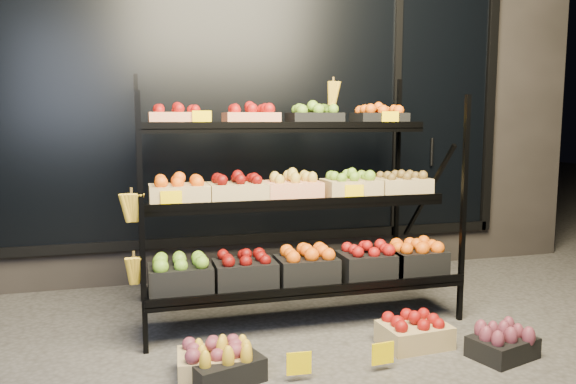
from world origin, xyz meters
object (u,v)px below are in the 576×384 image
object	(u,v)px
display_rack	(295,202)
floor_crate_left	(213,360)
floor_crate_midright	(414,331)
floor_crate_midleft	(224,364)

from	to	relation	value
display_rack	floor_crate_left	bearing A→B (deg)	-129.76
floor_crate_midright	floor_crate_left	bearing A→B (deg)	179.77
display_rack	floor_crate_left	size ratio (longest dim) A/B	5.63
floor_crate_left	floor_crate_midleft	xyz separation A→B (m)	(0.05, -0.06, -0.00)
display_rack	floor_crate_midleft	distance (m)	1.29
display_rack	floor_crate_left	xyz separation A→B (m)	(-0.68, -0.81, -0.70)
display_rack	floor_crate_midright	world-z (taller)	display_rack
floor_crate_left	floor_crate_midleft	distance (m)	0.08
floor_crate_left	floor_crate_midright	size ratio (longest dim) A/B	0.95
display_rack	floor_crate_midleft	world-z (taller)	display_rack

